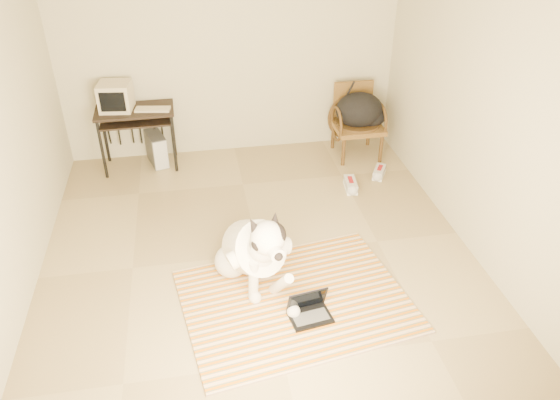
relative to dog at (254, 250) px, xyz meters
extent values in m
plane|color=#9E8A61|center=(0.09, 0.39, -0.36)|extent=(4.50, 4.50, 0.00)
plane|color=#BAB398|center=(0.09, 2.64, 0.99)|extent=(4.50, 0.00, 4.50)
plane|color=#BAB398|center=(0.09, -1.86, 0.99)|extent=(4.50, 0.00, 4.50)
plane|color=#BAB398|center=(2.09, 0.39, 0.99)|extent=(0.00, 4.50, 4.50)
cube|color=#C7640B|center=(0.39, -0.86, -0.34)|extent=(1.87, 0.57, 0.02)
cube|color=#4C8140|center=(0.35, -0.58, -0.34)|extent=(1.87, 0.57, 0.02)
cube|color=#5F326E|center=(0.30, -0.31, -0.34)|extent=(1.87, 0.57, 0.02)
cube|color=gold|center=(0.26, -0.03, -0.34)|extent=(1.87, 0.57, 0.02)
cube|color=#C5A690|center=(0.21, 0.25, -0.34)|extent=(1.87, 0.57, 0.02)
sphere|color=white|center=(-0.19, 0.14, -0.20)|extent=(0.30, 0.30, 0.30)
sphere|color=white|center=(0.09, 0.22, -0.20)|extent=(0.30, 0.30, 0.30)
ellipsoid|color=white|center=(-0.05, 0.17, -0.18)|extent=(0.37, 0.34, 0.30)
ellipsoid|color=white|center=(0.00, -0.01, 0.03)|extent=(0.54, 0.76, 0.65)
cylinder|color=white|center=(0.00, 0.00, 0.03)|extent=(0.58, 0.68, 0.60)
sphere|color=white|center=(0.05, -0.20, 0.17)|extent=(0.25, 0.25, 0.25)
sphere|color=white|center=(0.08, -0.29, 0.33)|extent=(0.28, 0.28, 0.28)
ellipsoid|color=black|center=(0.12, -0.28, 0.35)|extent=(0.21, 0.24, 0.20)
cylinder|color=white|center=(0.11, -0.40, 0.29)|extent=(0.15, 0.17, 0.12)
sphere|color=black|center=(0.13, -0.48, 0.29)|extent=(0.07, 0.07, 0.07)
cone|color=black|center=(-0.03, -0.25, 0.44)|extent=(0.15, 0.15, 0.17)
cone|color=black|center=(0.15, -0.21, 0.44)|extent=(0.14, 0.16, 0.17)
torus|color=silver|center=(0.06, -0.21, 0.22)|extent=(0.27, 0.19, 0.22)
cylinder|color=white|center=(-0.04, -0.23, -0.13)|extent=(0.11, 0.14, 0.42)
cylinder|color=white|center=(0.18, -0.30, -0.15)|extent=(0.18, 0.38, 0.42)
sphere|color=white|center=(-0.03, -0.26, -0.30)|extent=(0.11, 0.11, 0.11)
sphere|color=white|center=(0.25, -0.48, -0.30)|extent=(0.11, 0.11, 0.11)
cone|color=black|center=(-0.14, 0.42, -0.30)|extent=(0.29, 0.39, 0.11)
cube|color=black|center=(0.38, -0.54, -0.32)|extent=(0.37, 0.29, 0.02)
cube|color=#47474A|center=(0.38, -0.55, -0.31)|extent=(0.30, 0.18, 0.00)
cube|color=black|center=(0.37, -0.46, -0.21)|extent=(0.34, 0.13, 0.22)
cube|color=black|center=(0.37, -0.46, -0.21)|extent=(0.30, 0.11, 0.19)
cube|color=black|center=(-1.06, 2.36, 0.37)|extent=(0.89, 0.51, 0.03)
cube|color=black|center=(-1.06, 2.31, 0.26)|extent=(0.79, 0.41, 0.02)
cylinder|color=black|center=(-1.46, 2.15, 0.00)|extent=(0.04, 0.04, 0.71)
cylinder|color=black|center=(-1.47, 2.56, 0.00)|extent=(0.04, 0.04, 0.71)
cylinder|color=black|center=(-0.65, 2.16, 0.00)|extent=(0.04, 0.04, 0.71)
cylinder|color=black|center=(-0.66, 2.58, 0.00)|extent=(0.04, 0.04, 0.71)
cube|color=#BAAC92|center=(-1.24, 2.39, 0.54)|extent=(0.39, 0.37, 0.31)
cube|color=black|center=(-1.26, 2.22, 0.54)|extent=(0.28, 0.05, 0.22)
cube|color=#BAAC92|center=(-0.85, 2.29, 0.40)|extent=(0.41, 0.21, 0.03)
cube|color=#47474A|center=(-0.87, 2.41, -0.16)|extent=(0.28, 0.43, 0.38)
cube|color=silver|center=(-0.82, 2.21, -0.16)|extent=(0.16, 0.06, 0.36)
cube|color=brown|center=(1.58, 2.19, 0.03)|extent=(0.58, 0.56, 0.06)
cylinder|color=#32200D|center=(1.58, 2.19, 0.07)|extent=(0.53, 0.53, 0.04)
cube|color=brown|center=(1.58, 2.45, 0.30)|extent=(0.49, 0.04, 0.44)
cylinder|color=#32200D|center=(1.34, 1.95, -0.18)|extent=(0.04, 0.04, 0.36)
cylinder|color=#32200D|center=(1.34, 2.43, -0.18)|extent=(0.04, 0.04, 0.36)
cylinder|color=#32200D|center=(1.82, 1.96, -0.18)|extent=(0.04, 0.04, 0.36)
cylinder|color=#32200D|center=(1.81, 2.43, -0.18)|extent=(0.04, 0.04, 0.36)
ellipsoid|color=black|center=(1.58, 2.19, 0.25)|extent=(0.57, 0.47, 0.42)
ellipsoid|color=black|center=(1.73, 2.16, 0.17)|extent=(0.36, 0.29, 0.24)
cube|color=white|center=(1.28, 1.40, -0.34)|extent=(0.16, 0.32, 0.03)
cube|color=#98989D|center=(1.28, 1.40, -0.30)|extent=(0.15, 0.31, 0.10)
cube|color=maroon|center=(1.28, 1.40, -0.26)|extent=(0.07, 0.16, 0.02)
cube|color=white|center=(1.70, 1.63, -0.34)|extent=(0.24, 0.30, 0.03)
cube|color=#98989D|center=(1.70, 1.63, -0.30)|extent=(0.23, 0.29, 0.09)
cube|color=maroon|center=(1.70, 1.63, -0.27)|extent=(0.11, 0.15, 0.02)
camera|label=1|loc=(-0.42, -3.67, 2.85)|focal=35.00mm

